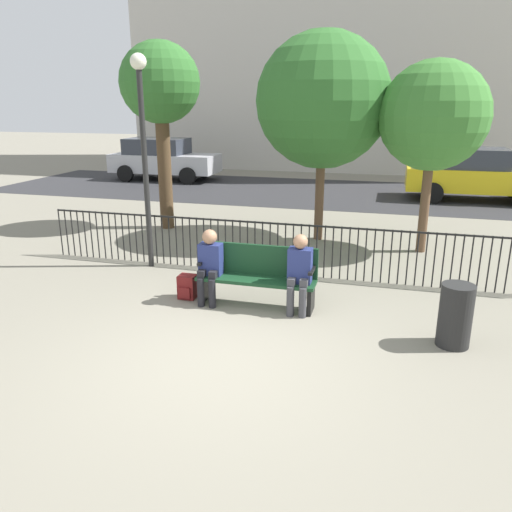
% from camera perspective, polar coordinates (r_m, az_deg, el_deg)
% --- Properties ---
extents(ground_plane, '(80.00, 80.00, 0.00)m').
position_cam_1_polar(ground_plane, '(6.16, -4.31, -11.79)').
color(ground_plane, gray).
extents(park_bench, '(1.80, 0.45, 0.92)m').
position_cam_1_polar(park_bench, '(7.54, 0.16, -2.04)').
color(park_bench, '#14381E').
rests_on(park_bench, ground).
extents(seated_person_0, '(0.34, 0.39, 1.16)m').
position_cam_1_polar(seated_person_0, '(7.58, -5.32, -0.70)').
color(seated_person_0, black).
rests_on(seated_person_0, ground).
extents(seated_person_1, '(0.34, 0.39, 1.18)m').
position_cam_1_polar(seated_person_1, '(7.23, 4.97, -1.55)').
color(seated_person_1, '#3D3D42').
rests_on(seated_person_1, ground).
extents(backpack, '(0.27, 0.27, 0.38)m').
position_cam_1_polar(backpack, '(7.96, -7.85, -3.52)').
color(backpack, maroon).
rests_on(backpack, ground).
extents(fence_railing, '(9.01, 0.03, 0.95)m').
position_cam_1_polar(fence_railing, '(8.90, 2.52, 1.39)').
color(fence_railing, black).
rests_on(fence_railing, ground).
extents(tree_0, '(2.83, 2.83, 4.42)m').
position_cam_1_polar(tree_0, '(11.06, 7.67, 17.15)').
color(tree_0, brown).
rests_on(tree_0, ground).
extents(tree_1, '(1.85, 1.85, 4.33)m').
position_cam_1_polar(tree_1, '(12.25, -10.90, 18.48)').
color(tree_1, '#4C3823').
rests_on(tree_1, ground).
extents(tree_2, '(2.11, 2.11, 3.78)m').
position_cam_1_polar(tree_2, '(10.55, 19.64, 14.79)').
color(tree_2, brown).
rests_on(tree_2, ground).
extents(lamp_post, '(0.28, 0.28, 3.77)m').
position_cam_1_polar(lamp_post, '(9.24, -12.81, 13.71)').
color(lamp_post, black).
rests_on(lamp_post, ground).
extents(street_surface, '(24.00, 6.00, 0.01)m').
position_cam_1_polar(street_surface, '(17.42, 8.92, 7.14)').
color(street_surface, '#2B2B2D').
rests_on(street_surface, ground).
extents(parked_car_0, '(4.20, 1.94, 1.62)m').
position_cam_1_polar(parked_car_0, '(20.47, -10.59, 10.91)').
color(parked_car_0, '#B7B7BC').
rests_on(parked_car_0, ground).
extents(parked_car_1, '(4.20, 1.94, 1.62)m').
position_cam_1_polar(parked_car_1, '(17.19, 23.57, 8.63)').
color(parked_car_1, yellow).
rests_on(parked_car_1, ground).
extents(trash_bin, '(0.41, 0.41, 0.82)m').
position_cam_1_polar(trash_bin, '(6.79, 21.82, -6.34)').
color(trash_bin, black).
rests_on(trash_bin, ground).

